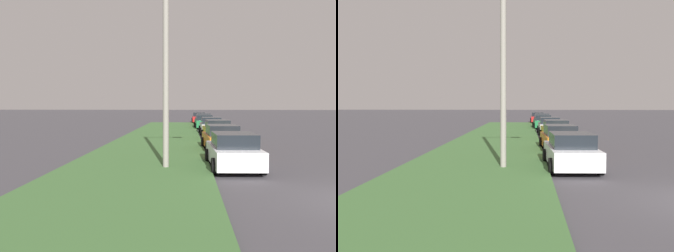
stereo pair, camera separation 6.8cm
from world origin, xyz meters
TOP-DOWN VIEW (x-y plane):
  - grass_median at (10.00, 7.25)m, footprint 60.00×6.00m
  - parked_car_white at (5.16, 3.33)m, footprint 4.36×2.14m
  - parked_car_orange at (10.77, 3.28)m, footprint 4.39×2.19m
  - parked_car_yellow at (17.12, 3.03)m, footprint 4.38×2.18m
  - parked_car_silver at (22.48, 3.15)m, footprint 4.32×2.06m
  - parked_car_green at (29.18, 3.47)m, footprint 4.35×2.11m
  - parked_car_black at (35.18, 3.30)m, footprint 4.35×2.11m
  - parked_car_red at (40.83, 3.65)m, footprint 4.30×2.03m
  - streetlight at (4.83, 5.69)m, footprint 0.66×2.87m

SIDE VIEW (x-z plane):
  - grass_median at x=10.00m, z-range 0.00..0.12m
  - parked_car_white at x=5.16m, z-range -0.02..1.45m
  - parked_car_orange at x=10.77m, z-range -0.02..1.45m
  - parked_car_yellow at x=17.12m, z-range -0.02..1.45m
  - parked_car_silver at x=22.48m, z-range -0.02..1.45m
  - parked_car_green at x=29.18m, z-range -0.02..1.45m
  - parked_car_black at x=35.18m, z-range -0.02..1.45m
  - parked_car_red at x=40.83m, z-range -0.02..1.45m
  - streetlight at x=4.83m, z-range 0.64..8.14m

